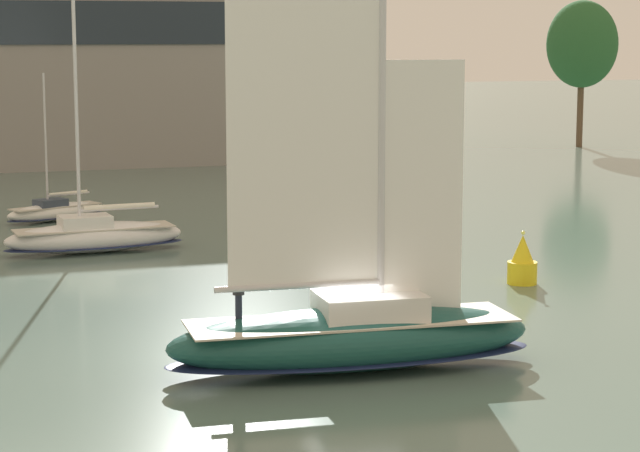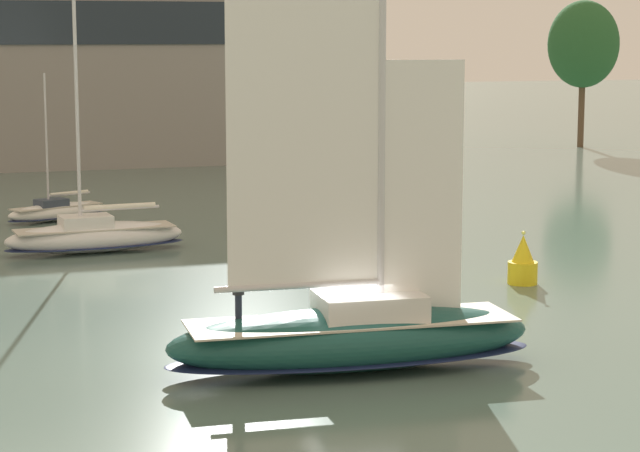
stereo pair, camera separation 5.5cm
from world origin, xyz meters
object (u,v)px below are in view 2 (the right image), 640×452
at_px(tree_shore_right, 583,45).
at_px(channel_buoy, 523,263).
at_px(sailboat_moored_far_slip, 56,211).
at_px(sailboat_main, 352,330).
at_px(sailboat_moored_near_marina, 94,235).

xyz_separation_m(tree_shore_right, channel_buoy, (-32.54, -52.76, -7.99)).
bearing_deg(sailboat_moored_far_slip, tree_shore_right, 31.94).
bearing_deg(sailboat_moored_far_slip, channel_buoy, -55.30).
height_order(tree_shore_right, sailboat_moored_far_slip, tree_shore_right).
height_order(sailboat_main, sailboat_moored_near_marina, sailboat_main).
relative_size(tree_shore_right, sailboat_moored_near_marina, 1.12).
height_order(sailboat_moored_far_slip, channel_buoy, sailboat_moored_far_slip).
relative_size(sailboat_moored_far_slip, channel_buoy, 3.66).
relative_size(tree_shore_right, sailboat_moored_far_slip, 1.63).
bearing_deg(sailboat_moored_near_marina, tree_shore_right, 40.24).
distance_m(tree_shore_right, sailboat_moored_near_marina, 62.89).
bearing_deg(sailboat_main, channel_buoy, 43.00).
bearing_deg(sailboat_moored_near_marina, channel_buoy, -39.59).
height_order(sailboat_moored_near_marina, sailboat_moored_far_slip, sailboat_moored_near_marina).
xyz_separation_m(tree_shore_right, sailboat_moored_near_marina, (-47.61, -40.29, -8.07)).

